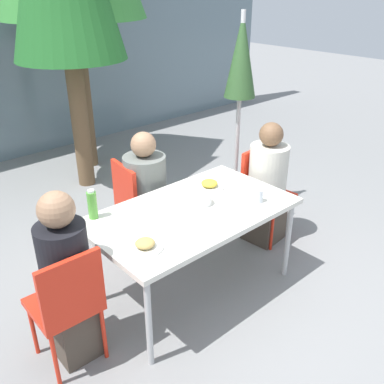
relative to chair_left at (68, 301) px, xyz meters
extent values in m
plane|color=gray|center=(1.09, 0.06, -0.52)|extent=(24.00, 24.00, 0.00)
cube|color=silver|center=(1.09, 0.06, 0.20)|extent=(1.57, 0.91, 0.04)
cylinder|color=#B7B7B7|center=(0.36, -0.34, -0.17)|extent=(0.04, 0.04, 0.70)
cylinder|color=#B7B7B7|center=(1.81, -0.34, -0.17)|extent=(0.04, 0.04, 0.70)
cylinder|color=#B7B7B7|center=(0.36, 0.45, -0.17)|extent=(0.04, 0.04, 0.70)
cylinder|color=#B7B7B7|center=(1.81, 0.45, -0.17)|extent=(0.04, 0.04, 0.70)
cube|color=red|center=(0.00, 0.08, -0.08)|extent=(0.41, 0.41, 0.04)
cube|color=red|center=(0.00, -0.10, 0.15)|extent=(0.40, 0.04, 0.42)
cylinder|color=red|center=(-0.16, 0.25, -0.31)|extent=(0.03, 0.03, 0.42)
cylinder|color=red|center=(0.18, 0.25, -0.31)|extent=(0.03, 0.03, 0.42)
cylinder|color=red|center=(-0.17, -0.09, -0.31)|extent=(0.03, 0.03, 0.42)
cylinder|color=red|center=(0.17, -0.09, -0.31)|extent=(0.03, 0.03, 0.42)
cube|color=#473D33|center=(0.05, 0.08, -0.29)|extent=(0.29, 0.29, 0.46)
cylinder|color=black|center=(0.05, 0.08, 0.21)|extent=(0.31, 0.31, 0.54)
sphere|color=#9E7556|center=(0.05, 0.08, 0.59)|extent=(0.22, 0.22, 0.22)
cube|color=red|center=(2.17, 0.17, -0.08)|extent=(0.44, 0.44, 0.04)
cube|color=red|center=(2.15, 0.35, 0.15)|extent=(0.40, 0.08, 0.42)
cylinder|color=red|center=(2.35, 0.02, -0.31)|extent=(0.03, 0.03, 0.42)
cylinder|color=red|center=(2.02, -0.02, -0.31)|extent=(0.03, 0.03, 0.42)
cylinder|color=red|center=(2.32, 0.35, -0.31)|extent=(0.03, 0.03, 0.42)
cylinder|color=red|center=(1.98, 0.32, -0.31)|extent=(0.03, 0.03, 0.42)
cube|color=#473D33|center=(2.12, 0.16, -0.29)|extent=(0.35, 0.35, 0.46)
cylinder|color=beige|center=(2.12, 0.16, 0.19)|extent=(0.36, 0.36, 0.50)
sphere|color=brown|center=(2.12, 0.16, 0.55)|extent=(0.22, 0.22, 0.22)
cube|color=red|center=(1.17, 0.81, -0.08)|extent=(0.44, 0.44, 0.04)
cube|color=red|center=(0.99, 0.83, 0.15)|extent=(0.08, 0.40, 0.42)
cylinder|color=red|center=(1.36, 0.96, -0.31)|extent=(0.03, 0.03, 0.42)
cylinder|color=red|center=(1.32, 0.63, -0.31)|extent=(0.03, 0.03, 0.42)
cylinder|color=red|center=(1.02, 1.00, -0.31)|extent=(0.03, 0.03, 0.42)
cylinder|color=red|center=(0.98, 0.66, -0.31)|extent=(0.03, 0.03, 0.42)
cube|color=#473D33|center=(1.17, 0.76, -0.29)|extent=(0.37, 0.37, 0.46)
cylinder|color=slate|center=(1.17, 0.76, 0.18)|extent=(0.37, 0.37, 0.48)
sphere|color=#9E7556|center=(1.17, 0.76, 0.53)|extent=(0.22, 0.22, 0.22)
cylinder|color=#333333|center=(2.33, 0.75, -0.50)|extent=(0.36, 0.36, 0.05)
cylinder|color=#BCBCBC|center=(2.33, 0.75, 0.51)|extent=(0.04, 0.04, 2.06)
cone|color=#2D5128|center=(2.33, 0.75, 1.14)|extent=(0.31, 0.31, 0.79)
cylinder|color=white|center=(1.45, 0.24, 0.23)|extent=(0.25, 0.25, 0.01)
ellipsoid|color=gold|center=(1.45, 0.24, 0.26)|extent=(0.14, 0.14, 0.05)
cylinder|color=white|center=(0.51, -0.12, 0.23)|extent=(0.24, 0.24, 0.01)
ellipsoid|color=tan|center=(0.51, -0.12, 0.26)|extent=(0.13, 0.13, 0.05)
cylinder|color=#51A338|center=(0.47, 0.45, 0.32)|extent=(0.07, 0.07, 0.21)
cylinder|color=white|center=(0.47, 0.45, 0.43)|extent=(0.05, 0.05, 0.02)
cylinder|color=silver|center=(1.56, -0.19, 0.27)|extent=(0.07, 0.07, 0.10)
cylinder|color=white|center=(1.20, 0.08, 0.25)|extent=(0.17, 0.17, 0.06)
cylinder|color=brown|center=(1.46, 2.46, 0.23)|extent=(0.20, 0.20, 1.51)
cylinder|color=brown|center=(1.81, 2.98, 0.42)|extent=(0.20, 0.20, 1.88)
camera|label=1|loc=(-0.80, -2.05, 1.78)|focal=40.00mm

